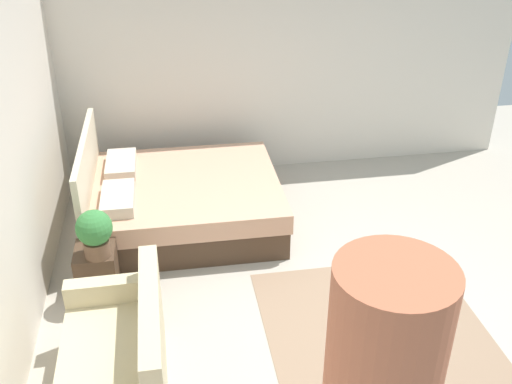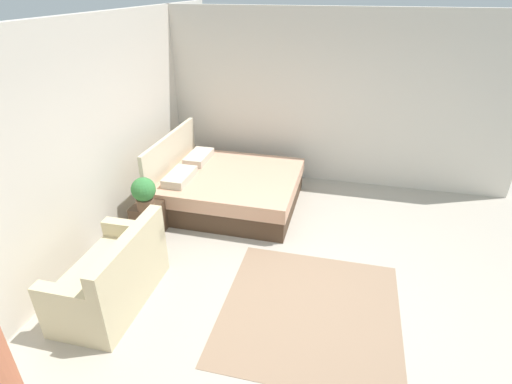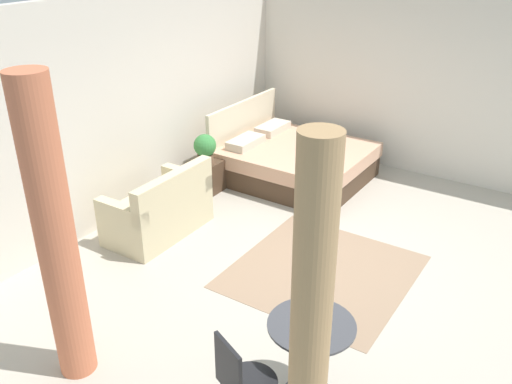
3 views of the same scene
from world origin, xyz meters
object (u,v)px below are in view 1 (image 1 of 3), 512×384
object	(u,v)px
couch	(119,365)
potted_plant	(95,232)
bed	(180,201)
nightstand	(97,270)

from	to	relation	value
couch	potted_plant	bearing A→B (deg)	9.76
bed	couch	world-z (taller)	bed
bed	couch	size ratio (longest dim) A/B	1.54
bed	nightstand	size ratio (longest dim) A/B	4.40
couch	potted_plant	world-z (taller)	potted_plant
nightstand	bed	bearing A→B (deg)	-37.55
potted_plant	couch	bearing A→B (deg)	-170.24
couch	potted_plant	size ratio (longest dim) A/B	2.95
bed	potted_plant	bearing A→B (deg)	146.40
couch	nightstand	xyz separation A→B (m)	(1.31, 0.25, -0.08)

